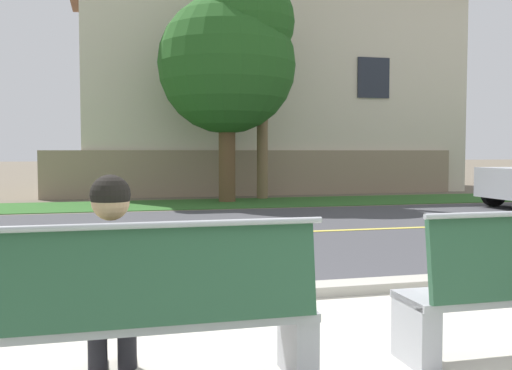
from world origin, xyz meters
TOP-DOWN VIEW (x-y plane):
  - ground_plane at (0.00, 8.00)m, footprint 140.00×140.00m
  - curb_edge at (0.00, 2.35)m, footprint 44.00×0.30m
  - street_asphalt at (0.00, 6.50)m, footprint 52.00×8.00m
  - road_centre_line at (0.00, 6.50)m, footprint 48.00×0.14m
  - far_verge_grass at (0.00, 12.09)m, footprint 48.00×2.80m
  - bench_left at (-1.35, 0.41)m, footprint 2.04×0.48m
  - seated_person_olive at (-1.49, 0.58)m, footprint 0.52×0.68m
  - shade_tree_left at (1.74, 12.51)m, footprint 3.69×3.69m
  - garden_wall at (3.08, 14.64)m, footprint 13.00×0.36m
  - house_across_street at (4.04, 17.84)m, footprint 13.58×6.91m

SIDE VIEW (x-z plane):
  - ground_plane at x=0.00m, z-range 0.00..0.00m
  - street_asphalt at x=0.00m, z-range 0.00..0.01m
  - far_verge_grass at x=0.00m, z-range 0.00..0.02m
  - road_centre_line at x=0.00m, z-range 0.01..0.01m
  - curb_edge at x=0.00m, z-range 0.00..0.11m
  - bench_left at x=-1.35m, z-range -0.04..0.97m
  - seated_person_olive at x=-1.49m, z-range 0.05..1.30m
  - garden_wall at x=3.08m, z-range 0.00..1.40m
  - house_across_street at x=4.04m, z-range 0.05..7.45m
  - shade_tree_left at x=1.74m, z-range 0.91..6.99m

